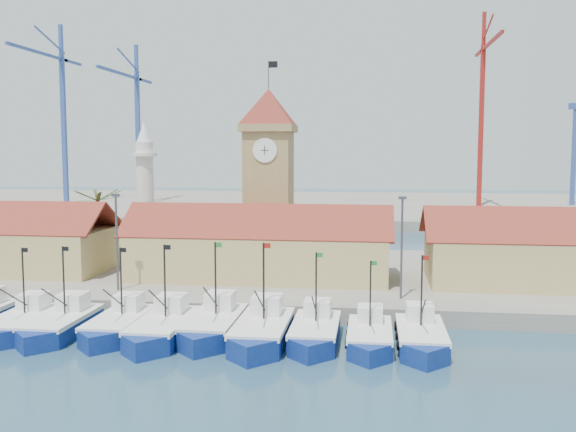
# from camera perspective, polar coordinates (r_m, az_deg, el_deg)

# --- Properties ---
(ground) EXTENTS (400.00, 400.00, 0.00)m
(ground) POSITION_cam_1_polar(r_m,az_deg,el_deg) (47.84, -6.77, -11.81)
(ground) COLOR navy
(ground) RESTS_ON ground
(quay) EXTENTS (140.00, 32.00, 1.50)m
(quay) POSITION_cam_1_polar(r_m,az_deg,el_deg) (70.45, -1.95, -5.40)
(quay) COLOR gray
(quay) RESTS_ON ground
(terminal) EXTENTS (240.00, 80.00, 2.00)m
(terminal) POSITION_cam_1_polar(r_m,az_deg,el_deg) (155.16, 3.26, 0.84)
(terminal) COLOR gray
(terminal) RESTS_ON ground
(boat_1) EXTENTS (3.47, 9.51, 7.19)m
(boat_1) POSITION_cam_1_polar(r_m,az_deg,el_deg) (55.56, -22.78, -8.93)
(boat_1) COLOR navy
(boat_1) RESTS_ON ground
(boat_2) EXTENTS (3.56, 9.74, 7.37)m
(boat_2) POSITION_cam_1_polar(r_m,az_deg,el_deg) (53.98, -19.62, -9.22)
(boat_2) COLOR navy
(boat_2) RESTS_ON ground
(boat_3) EXTENTS (3.51, 9.62, 7.28)m
(boat_3) POSITION_cam_1_polar(r_m,az_deg,el_deg) (52.59, -14.89, -9.48)
(boat_3) COLOR navy
(boat_3) RESTS_ON ground
(boat_4) EXTENTS (3.71, 10.17, 7.70)m
(boat_4) POSITION_cam_1_polar(r_m,az_deg,el_deg) (50.66, -11.15, -9.94)
(boat_4) COLOR navy
(boat_4) RESTS_ON ground
(boat_5) EXTENTS (3.75, 10.28, 7.78)m
(boat_5) POSITION_cam_1_polar(r_m,az_deg,el_deg) (50.79, -6.67, -9.82)
(boat_5) COLOR navy
(boat_5) RESTS_ON ground
(boat_6) EXTENTS (3.85, 10.55, 7.98)m
(boat_6) POSITION_cam_1_polar(r_m,az_deg,el_deg) (48.90, -2.36, -10.37)
(boat_6) COLOR navy
(boat_6) RESTS_ON ground
(boat_7) EXTENTS (3.48, 9.52, 7.20)m
(boat_7) POSITION_cam_1_polar(r_m,az_deg,el_deg) (48.99, 2.40, -10.44)
(boat_7) COLOR navy
(boat_7) RESTS_ON ground
(boat_8) EXTENTS (3.25, 8.89, 6.73)m
(boat_8) POSITION_cam_1_polar(r_m,az_deg,el_deg) (48.38, 7.28, -10.76)
(boat_8) COLOR navy
(boat_8) RESTS_ON ground
(boat_9) EXTENTS (3.48, 9.52, 7.21)m
(boat_9) POSITION_cam_1_polar(r_m,az_deg,el_deg) (48.68, 11.78, -10.67)
(boat_9) COLOR navy
(boat_9) RESTS_ON ground
(hall_center) EXTENTS (27.04, 10.13, 7.61)m
(hall_center) POSITION_cam_1_polar(r_m,az_deg,el_deg) (66.00, -2.53, -3.31)
(hall_center) COLOR tan
(hall_center) RESTS_ON quay
(clock_tower) EXTENTS (5.80, 5.80, 22.70)m
(clock_tower) POSITION_cam_1_polar(r_m,az_deg,el_deg) (71.12, -1.72, 3.81)
(clock_tower) COLOR #9D8851
(clock_tower) RESTS_ON quay
(minaret) EXTENTS (3.00, 3.00, 16.30)m
(minaret) POSITION_cam_1_polar(r_m,az_deg,el_deg) (76.98, -12.57, 2.16)
(minaret) COLOR silver
(minaret) RESTS_ON quay
(palm_tree) EXTENTS (5.60, 5.03, 8.39)m
(palm_tree) POSITION_cam_1_polar(r_m,az_deg,el_deg) (77.29, -16.51, -0.52)
(palm_tree) COLOR brown
(palm_tree) RESTS_ON quay
(lamp_posts) EXTENTS (80.70, 0.25, 9.03)m
(lamp_posts) POSITION_cam_1_polar(r_m,az_deg,el_deg) (57.76, -3.44, -2.13)
(lamp_posts) COLOR #3F3F44
(lamp_posts) RESTS_ON quay
(crane_blue_far) EXTENTS (1.00, 33.20, 42.01)m
(crane_blue_far) POSITION_cam_1_polar(r_m,az_deg,el_deg) (162.55, -19.60, 9.34)
(crane_blue_far) COLOR #314D98
(crane_blue_far) RESTS_ON terminal
(crane_blue_near) EXTENTS (1.00, 32.72, 37.96)m
(crane_blue_near) POSITION_cam_1_polar(r_m,az_deg,el_deg) (161.33, -13.42, 8.73)
(crane_blue_near) COLOR #314D98
(crane_blue_near) RESTS_ON terminal
(crane_red_right) EXTENTS (1.00, 31.41, 42.85)m
(crane_red_right) POSITION_cam_1_polar(r_m,az_deg,el_deg) (150.31, 16.92, 9.86)
(crane_red_right) COLOR maroon
(crane_red_right) RESTS_ON terminal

